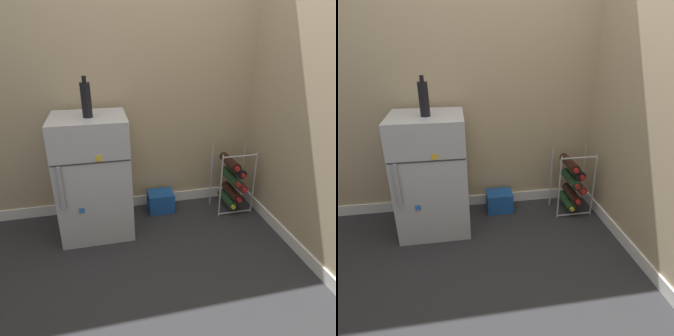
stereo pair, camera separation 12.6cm
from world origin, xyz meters
The scene contains 6 objects.
ground_plane centered at (0.00, 0.00, 0.00)m, with size 14.00×14.00×0.00m, color #28282B.
wall_back centered at (0.00, 0.67, 1.24)m, with size 6.85×0.07×2.50m.
mini_fridge centered at (-0.43, 0.36, 0.45)m, with size 0.51×0.49×0.90m.
wine_rack centered at (0.70, 0.40, 0.27)m, with size 0.30×0.33×0.55m.
soda_box centered at (0.10, 0.51, 0.08)m, with size 0.21×0.18×0.17m.
fridge_top_bottle centered at (-0.42, 0.32, 1.02)m, with size 0.07×0.07×0.27m.
Camera 1 is at (-0.34, -1.70, 1.39)m, focal length 32.00 mm.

